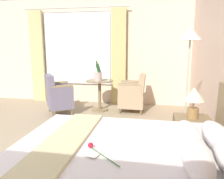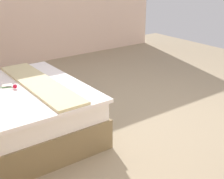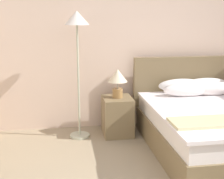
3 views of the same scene
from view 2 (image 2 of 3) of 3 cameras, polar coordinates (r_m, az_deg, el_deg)
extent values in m
plane|color=gray|center=(4.08, 6.13, -5.67)|extent=(8.10, 8.10, 0.00)
cube|color=beige|center=(3.68, -13.15, 1.09)|extent=(1.64, 0.36, 0.03)
sphere|color=red|center=(3.61, -17.33, 0.55)|extent=(0.05, 0.05, 0.05)
ellipsoid|color=#33702D|center=(3.78, -16.33, 1.36)|extent=(0.03, 0.05, 0.01)
cube|color=white|center=(3.73, -18.67, 0.77)|extent=(0.11, 0.13, 0.00)
camera|label=1|loc=(4.99, -31.09, 14.12)|focal=35.00mm
camera|label=3|loc=(4.40, 38.11, 15.11)|focal=50.00mm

